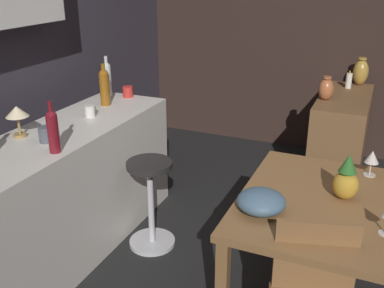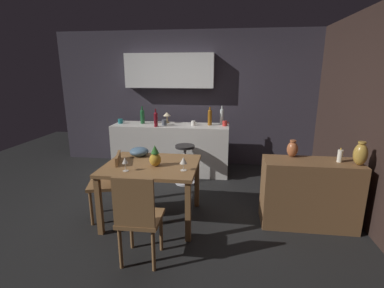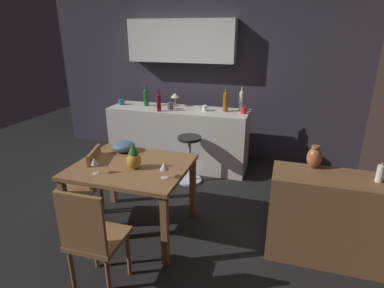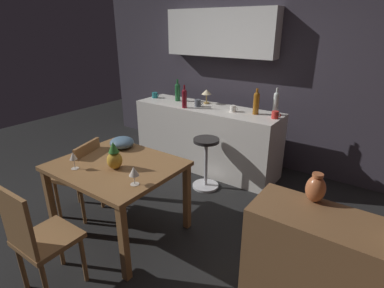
# 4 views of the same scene
# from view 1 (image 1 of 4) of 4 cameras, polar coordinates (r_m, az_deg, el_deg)

# --- Properties ---
(wall_side_right) EXTENTS (0.10, 4.40, 2.60)m
(wall_side_right) POSITION_cam_1_polar(r_m,az_deg,el_deg) (4.95, 14.70, 13.97)
(wall_side_right) COLOR #33231E
(wall_side_right) RESTS_ON ground_plane
(dining_table) EXTENTS (1.12, 0.94, 0.74)m
(dining_table) POSITION_cam_1_polar(r_m,az_deg,el_deg) (2.57, 16.92, -8.75)
(dining_table) COLOR olive
(dining_table) RESTS_ON ground_plane
(kitchen_counter) EXTENTS (2.10, 0.60, 0.90)m
(kitchen_counter) POSITION_cam_1_polar(r_m,az_deg,el_deg) (3.20, -16.58, -6.46)
(kitchen_counter) COLOR silver
(kitchen_counter) RESTS_ON ground_plane
(sideboard_cabinet) EXTENTS (1.10, 0.44, 0.82)m
(sideboard_cabinet) POSITION_cam_1_polar(r_m,az_deg,el_deg) (4.42, 18.33, 0.72)
(sideboard_cabinet) COLOR brown
(sideboard_cabinet) RESTS_ON ground_plane
(bar_stool) EXTENTS (0.34, 0.34, 0.66)m
(bar_stool) POSITION_cam_1_polar(r_m,az_deg,el_deg) (3.22, -5.28, -7.32)
(bar_stool) COLOR #262323
(bar_stool) RESTS_ON ground_plane
(wine_glass_left) EXTENTS (0.08, 0.08, 0.16)m
(wine_glass_left) POSITION_cam_1_polar(r_m,az_deg,el_deg) (2.86, 21.98, -1.62)
(wine_glass_left) COLOR silver
(wine_glass_left) RESTS_ON dining_table
(pineapple_centerpiece) EXTENTS (0.14, 0.14, 0.26)m
(pineapple_centerpiece) POSITION_cam_1_polar(r_m,az_deg,el_deg) (2.54, 19.06, -4.36)
(pineapple_centerpiece) COLOR gold
(pineapple_centerpiece) RESTS_ON dining_table
(fruit_bowl) EXTENTS (0.25, 0.25, 0.12)m
(fruit_bowl) POSITION_cam_1_polar(r_m,az_deg,el_deg) (2.32, 8.70, -7.24)
(fruit_bowl) COLOR slate
(fruit_bowl) RESTS_ON dining_table
(wine_bottle_ruby) EXTENTS (0.07, 0.07, 0.31)m
(wine_bottle_ruby) POSITION_cam_1_polar(r_m,az_deg,el_deg) (2.69, -17.32, 1.75)
(wine_bottle_ruby) COLOR maroon
(wine_bottle_ruby) RESTS_ON kitchen_counter
(wine_bottle_clear) EXTENTS (0.07, 0.07, 0.34)m
(wine_bottle_clear) POSITION_cam_1_polar(r_m,az_deg,el_deg) (3.77, -10.78, 8.25)
(wine_bottle_clear) COLOR silver
(wine_bottle_clear) RESTS_ON kitchen_counter
(wine_bottle_amber) EXTENTS (0.07, 0.07, 0.33)m
(wine_bottle_amber) POSITION_cam_1_polar(r_m,az_deg,el_deg) (3.54, -11.12, 7.30)
(wine_bottle_amber) COLOR #8C5114
(wine_bottle_amber) RESTS_ON kitchen_counter
(cup_slate) EXTENTS (0.12, 0.09, 0.10)m
(cup_slate) POSITION_cam_1_polar(r_m,az_deg,el_deg) (2.90, -18.10, 1.18)
(cup_slate) COLOR #515660
(cup_slate) RESTS_ON kitchen_counter
(cup_white) EXTENTS (0.11, 0.07, 0.08)m
(cup_white) POSITION_cam_1_polar(r_m,az_deg,el_deg) (3.31, -12.87, 4.11)
(cup_white) COLOR white
(cup_white) RESTS_ON kitchen_counter
(cup_red) EXTENTS (0.12, 0.08, 0.09)m
(cup_red) POSITION_cam_1_polar(r_m,az_deg,el_deg) (3.76, -8.18, 6.62)
(cup_red) COLOR red
(cup_red) RESTS_ON kitchen_counter
(counter_lamp) EXTENTS (0.14, 0.14, 0.20)m
(counter_lamp) POSITION_cam_1_polar(r_m,az_deg,el_deg) (3.01, -21.41, 3.63)
(counter_lamp) COLOR #A58447
(counter_lamp) RESTS_ON kitchen_counter
(pillar_candle_tall) EXTENTS (0.06, 0.06, 0.17)m
(pillar_candle_tall) POSITION_cam_1_polar(r_m,az_deg,el_deg) (4.57, 19.36, 7.63)
(pillar_candle_tall) COLOR white
(pillar_candle_tall) RESTS_ON sideboard_cabinet
(vase_copper) EXTENTS (0.13, 0.13, 0.21)m
(vase_copper) POSITION_cam_1_polar(r_m,az_deg,el_deg) (4.09, 16.73, 6.74)
(vase_copper) COLOR #B26038
(vase_copper) RESTS_ON sideboard_cabinet
(vase_brass) EXTENTS (0.15, 0.15, 0.27)m
(vase_brass) POSITION_cam_1_polar(r_m,az_deg,el_deg) (4.72, 20.70, 8.58)
(vase_brass) COLOR #B78C38
(vase_brass) RESTS_ON sideboard_cabinet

